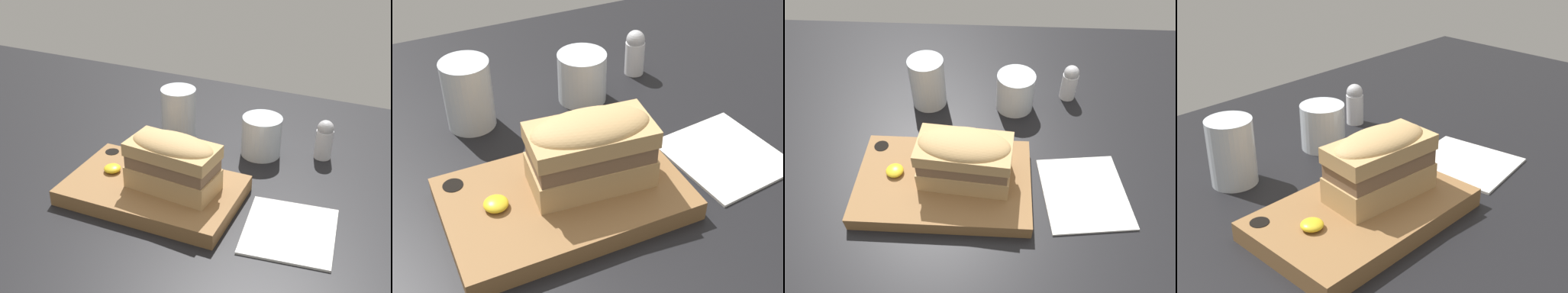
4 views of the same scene
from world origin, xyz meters
The scene contains 8 objects.
dining_table centered at (0.00, 0.00, 1.00)cm, with size 173.87×103.89×2.00cm.
serving_board centered at (-4.36, -2.30, 3.39)cm, with size 29.73×18.49×2.83cm.
sandwich centered at (-0.55, -2.07, 10.06)cm, with size 15.65×8.88×9.86cm.
mustard_dollop centered at (-12.78, -1.70, 5.37)cm, with size 3.03×3.03×1.21cm.
water_glass centered at (-10.07, 20.14, 6.61)cm, with size 7.22×7.22×10.63cm.
wine_glass centered at (8.06, 19.71, 5.52)cm, with size 7.77×7.77×7.98cm.
napkin centered at (20.04, -2.41, 2.20)cm, with size 15.94×17.13×0.40cm.
salt_shaker centered at (19.59, 23.37, 6.04)cm, with size 3.32×3.32×7.96cm.
Camera 1 is at (34.27, -71.45, 55.61)cm, focal length 50.00 mm.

